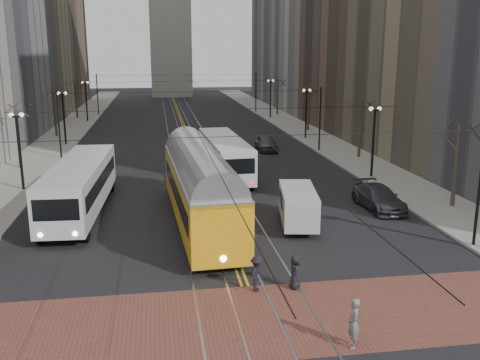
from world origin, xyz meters
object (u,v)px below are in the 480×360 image
object	(u,v)px
sedan_grey	(266,143)
pedestrian_a	(295,272)
transit_bus	(80,188)
pedestrian_d	(257,274)
streetcar	(200,194)
rear_bus	(225,157)
cargo_van	(298,208)
sedan_parked	(379,197)
pedestrian_b	(353,323)

from	to	relation	value
sedan_grey	pedestrian_a	world-z (taller)	sedan_grey
transit_bus	pedestrian_a	size ratio (longest dim) A/B	8.57
pedestrian_d	pedestrian_a	bearing A→B (deg)	-66.69
streetcar	rear_bus	xyz separation A→B (m)	(3.03, 12.23, -0.26)
streetcar	sedan_grey	distance (m)	24.90
sedan_grey	pedestrian_a	distance (m)	33.39
streetcar	pedestrian_d	distance (m)	9.87
sedan_grey	pedestrian_d	size ratio (longest dim) A/B	2.94
streetcar	cargo_van	bearing A→B (deg)	-15.76
cargo_van	pedestrian_d	bearing A→B (deg)	-106.49
sedan_parked	pedestrian_d	distance (m)	15.12
sedan_grey	rear_bus	bearing A→B (deg)	-117.66
sedan_parked	pedestrian_a	world-z (taller)	pedestrian_a
sedan_parked	pedestrian_a	distance (m)	14.00
transit_bus	sedan_parked	size ratio (longest dim) A/B	2.53
transit_bus	sedan_grey	bearing A→B (deg)	53.69
cargo_van	pedestrian_a	xyz separation A→B (m)	(-2.35, -8.37, -0.34)
transit_bus	pedestrian_b	bearing A→B (deg)	-54.38
cargo_van	sedan_grey	bearing A→B (deg)	92.19
cargo_van	sedan_parked	xyz separation A→B (m)	(6.23, 2.70, -0.37)
pedestrian_b	sedan_parked	bearing A→B (deg)	162.27
sedan_grey	pedestrian_a	size ratio (longest dim) A/B	3.02
rear_bus	sedan_grey	size ratio (longest dim) A/B	2.63
sedan_grey	sedan_parked	distance (m)	22.09
sedan_parked	streetcar	bearing A→B (deg)	-176.00
streetcar	rear_bus	distance (m)	12.60
sedan_grey	sedan_parked	xyz separation A→B (m)	(3.12, -21.87, -0.04)
sedan_parked	pedestrian_a	xyz separation A→B (m)	(-8.58, -11.07, 0.03)
transit_bus	pedestrian_b	xyz separation A→B (m)	(11.58, -18.02, -0.73)
transit_bus	rear_bus	world-z (taller)	transit_bus
rear_bus	pedestrian_a	world-z (taller)	rear_bus
transit_bus	streetcar	world-z (taller)	streetcar
rear_bus	sedan_parked	world-z (taller)	rear_bus
streetcar	sedan_parked	bearing A→B (deg)	3.78
streetcar	pedestrian_d	xyz separation A→B (m)	(1.66, -9.68, -1.06)
pedestrian_a	pedestrian_b	world-z (taller)	pedestrian_b
pedestrian_b	transit_bus	bearing A→B (deg)	-139.17
pedestrian_a	pedestrian_b	distance (m)	5.07
rear_bus	transit_bus	bearing A→B (deg)	-142.19
sedan_parked	rear_bus	bearing A→B (deg)	126.81
streetcar	rear_bus	size ratio (longest dim) A/B	1.28
sedan_parked	pedestrian_b	bearing A→B (deg)	-118.48
sedan_parked	pedestrian_b	distance (m)	17.85
pedestrian_d	transit_bus	bearing A→B (deg)	58.16
streetcar	sedan_grey	world-z (taller)	streetcar
rear_bus	streetcar	bearing A→B (deg)	-106.48
pedestrian_d	sedan_parked	bearing A→B (deg)	-19.62
rear_bus	cargo_van	xyz separation A→B (m)	(2.69, -13.54, -0.48)
transit_bus	rear_bus	xyz separation A→B (m)	(10.45, 8.88, -0.05)
sedan_grey	pedestrian_d	bearing A→B (deg)	-102.23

